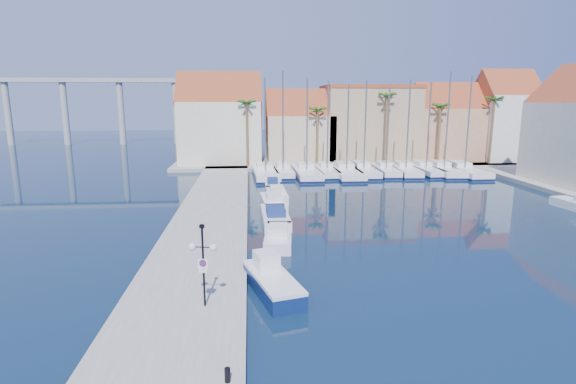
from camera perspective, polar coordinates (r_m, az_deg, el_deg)
ground at (r=24.65m, az=9.15°, el=-12.00°), size 260.00×260.00×0.00m
quay_west at (r=36.78m, az=-9.87°, el=-3.62°), size 6.00×77.00×0.50m
shore_north at (r=72.25m, az=7.71°, el=3.92°), size 54.00×16.00×0.50m
lamp_post at (r=20.72m, az=-10.76°, el=-7.61°), size 1.31×0.55×3.91m
bollard at (r=16.40m, az=-7.70°, el=-22.04°), size 0.20×0.20×0.51m
fishing_boat at (r=23.77m, az=-2.08°, el=-11.15°), size 3.11×5.58×1.86m
motorboat_west_0 at (r=31.41m, az=-1.23°, el=-5.61°), size 2.34×5.78×1.40m
motorboat_west_1 at (r=36.66m, az=-1.64°, el=-3.09°), size 2.22×6.55×1.40m
motorboat_west_2 at (r=41.84m, az=-1.88°, el=-1.23°), size 2.36×6.30×1.40m
motorboat_west_3 at (r=45.25m, az=-1.46°, el=-0.24°), size 2.04×5.94×1.40m
motorboat_west_4 at (r=49.82m, az=-1.99°, el=0.86°), size 1.66×5.03×1.40m
sailboat_0 at (r=58.33m, az=-2.91°, el=2.49°), size 3.45×11.43×12.49m
sailboat_1 at (r=59.28m, az=-0.69°, el=2.71°), size 2.56×8.71×13.35m
sailboat_2 at (r=58.75m, az=2.30°, el=2.57°), size 3.12×11.28×12.43m
sailboat_3 at (r=59.71m, az=4.88°, el=2.71°), size 2.58×8.95×12.18m
sailboat_4 at (r=59.75m, az=7.32°, el=2.62°), size 3.52×12.12×11.71m
sailboat_5 at (r=60.88m, az=9.47°, el=2.74°), size 2.87×10.24×12.23m
sailboat_6 at (r=61.52m, az=12.24°, el=2.74°), size 2.81×8.92×11.33m
sailboat_7 at (r=62.32m, az=14.60°, el=2.74°), size 3.35×9.84×12.33m
sailboat_8 at (r=63.60m, az=16.92°, el=2.78°), size 2.82×9.63×12.04m
sailboat_9 at (r=64.20m, az=19.02°, el=2.73°), size 3.67×10.95×13.38m
sailboat_10 at (r=64.65m, az=21.26°, el=2.61°), size 3.12×11.41×12.83m
building_0 at (r=69.08m, az=-8.57°, el=8.77°), size 12.30×9.00×13.50m
building_1 at (r=69.45m, az=1.49°, el=7.90°), size 10.30×8.00×11.00m
building_2 at (r=72.42m, az=10.18°, el=8.64°), size 14.20×10.20×11.50m
building_3 at (r=75.52m, az=19.29°, el=7.99°), size 10.30×8.00×12.00m
building_4 at (r=78.69m, az=25.70°, el=8.43°), size 8.30×8.00×14.00m
palm_0 at (r=63.87m, az=-5.27°, el=10.92°), size 2.60×2.60×10.15m
palm_1 at (r=64.62m, az=3.79°, el=10.12°), size 2.60×2.60×9.15m
palm_2 at (r=66.84m, az=12.50°, el=11.54°), size 2.60×2.60×11.15m
palm_3 at (r=69.64m, az=18.84°, el=10.03°), size 2.60×2.60×9.65m
palm_4 at (r=73.18m, az=24.73°, el=10.38°), size 2.60×2.60×10.65m
viaduct at (r=109.09m, az=-23.17°, el=10.95°), size 48.00×2.20×14.45m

